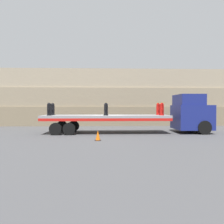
% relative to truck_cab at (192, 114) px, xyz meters
% --- Properties ---
extents(ground_plane, '(120.00, 120.00, 0.00)m').
position_rel_truck_cab_xyz_m(ground_plane, '(-6.75, 0.00, -1.49)').
color(ground_plane, '#474749').
extents(rock_cliff, '(60.00, 3.30, 6.09)m').
position_rel_truck_cab_xyz_m(rock_cliff, '(-6.75, 7.69, 1.56)').
color(rock_cliff, '#84755B').
rests_on(rock_cliff, ground_plane).
extents(truck_cab, '(2.61, 2.69, 2.96)m').
position_rel_truck_cab_xyz_m(truck_cab, '(0.00, 0.00, 0.00)').
color(truck_cab, navy).
rests_on(truck_cab, ground_plane).
extents(flatbed_trailer, '(9.59, 2.63, 1.38)m').
position_rel_truck_cab_xyz_m(flatbed_trailer, '(-7.25, 0.00, -0.35)').
color(flatbed_trailer, gray).
rests_on(flatbed_trailer, ground_plane).
extents(fire_hydrant_black_near_0, '(0.36, 0.51, 0.94)m').
position_rel_truck_cab_xyz_m(fire_hydrant_black_near_0, '(-10.94, -0.56, 0.35)').
color(fire_hydrant_black_near_0, black).
rests_on(fire_hydrant_black_near_0, flatbed_trailer).
extents(fire_hydrant_black_far_0, '(0.36, 0.51, 0.94)m').
position_rel_truck_cab_xyz_m(fire_hydrant_black_far_0, '(-10.94, 0.56, 0.35)').
color(fire_hydrant_black_far_0, black).
rests_on(fire_hydrant_black_far_0, flatbed_trailer).
extents(fire_hydrant_black_near_1, '(0.36, 0.51, 0.94)m').
position_rel_truck_cab_xyz_m(fire_hydrant_black_near_1, '(-6.75, -0.56, 0.35)').
color(fire_hydrant_black_near_1, black).
rests_on(fire_hydrant_black_near_1, flatbed_trailer).
extents(fire_hydrant_black_far_1, '(0.36, 0.51, 0.94)m').
position_rel_truck_cab_xyz_m(fire_hydrant_black_far_1, '(-6.75, 0.56, 0.35)').
color(fire_hydrant_black_far_1, black).
rests_on(fire_hydrant_black_far_1, flatbed_trailer).
extents(fire_hydrant_red_near_2, '(0.36, 0.51, 0.94)m').
position_rel_truck_cab_xyz_m(fire_hydrant_red_near_2, '(-2.56, -0.56, 0.35)').
color(fire_hydrant_red_near_2, red).
rests_on(fire_hydrant_red_near_2, flatbed_trailer).
extents(fire_hydrant_red_far_2, '(0.36, 0.51, 0.94)m').
position_rel_truck_cab_xyz_m(fire_hydrant_red_far_2, '(-2.56, 0.56, 0.35)').
color(fire_hydrant_red_far_2, red).
rests_on(fire_hydrant_red_far_2, flatbed_trailer).
extents(cargo_strap_rear, '(0.05, 2.74, 0.01)m').
position_rel_truck_cab_xyz_m(cargo_strap_rear, '(-6.75, 0.00, 0.84)').
color(cargo_strap_rear, yellow).
rests_on(cargo_strap_rear, fire_hydrant_black_near_1).
extents(cargo_strap_middle, '(0.05, 2.74, 0.01)m').
position_rel_truck_cab_xyz_m(cargo_strap_middle, '(-2.56, 0.00, 0.84)').
color(cargo_strap_middle, yellow).
rests_on(cargo_strap_middle, fire_hydrant_red_near_2).
extents(traffic_cone, '(0.37, 0.37, 0.61)m').
position_rel_truck_cab_xyz_m(traffic_cone, '(-7.26, -3.78, -1.19)').
color(traffic_cone, black).
rests_on(traffic_cone, ground_plane).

